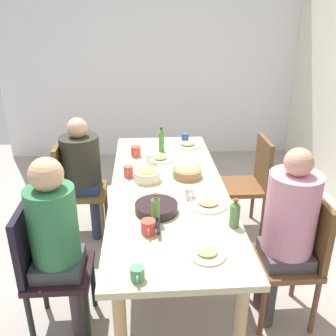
# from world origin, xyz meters

# --- Properties ---
(ground_plane) EXTENTS (6.19, 6.19, 0.00)m
(ground_plane) POSITION_xyz_m (0.00, 0.00, 0.00)
(ground_plane) COLOR #9D9189
(wall_left) EXTENTS (0.12, 4.04, 2.60)m
(wall_left) POSITION_xyz_m (-2.64, 0.00, 1.30)
(wall_left) COLOR silver
(wall_left) RESTS_ON ground_plane
(dining_table) EXTENTS (2.23, 0.84, 0.74)m
(dining_table) POSITION_xyz_m (0.00, 0.00, 0.66)
(dining_table) COLOR #C8B98F
(dining_table) RESTS_ON ground_plane
(chair_0) EXTENTS (0.40, 0.40, 0.90)m
(chair_0) POSITION_xyz_m (-0.56, 0.80, 0.51)
(chair_0) COLOR brown
(chair_0) RESTS_ON ground_plane
(chair_1) EXTENTS (0.40, 0.40, 0.90)m
(chair_1) POSITION_xyz_m (0.56, 0.80, 0.51)
(chair_1) COLOR brown
(chair_1) RESTS_ON ground_plane
(person_1) EXTENTS (0.32, 0.32, 1.24)m
(person_1) POSITION_xyz_m (0.56, 0.71, 0.74)
(person_1) COLOR #3B4244
(person_1) RESTS_ON ground_plane
(chair_2) EXTENTS (0.40, 0.40, 0.90)m
(chair_2) POSITION_xyz_m (-0.56, -0.80, 0.51)
(chair_2) COLOR brown
(chair_2) RESTS_ON ground_plane
(person_2) EXTENTS (0.34, 0.34, 1.12)m
(person_2) POSITION_xyz_m (-0.56, -0.71, 0.69)
(person_2) COLOR #25294A
(person_2) RESTS_ON ground_plane
(chair_3) EXTENTS (0.40, 0.40, 0.90)m
(chair_3) POSITION_xyz_m (0.56, -0.80, 0.51)
(chair_3) COLOR black
(chair_3) RESTS_ON ground_plane
(person_3) EXTENTS (0.30, 0.30, 1.22)m
(person_3) POSITION_xyz_m (0.56, -0.71, 0.73)
(person_3) COLOR #454847
(person_3) RESTS_ON ground_plane
(plate_0) EXTENTS (0.26, 0.26, 0.04)m
(plate_0) POSITION_xyz_m (-0.85, 0.24, 0.76)
(plate_0) COLOR silver
(plate_0) RESTS_ON dining_table
(plate_1) EXTENTS (0.21, 0.21, 0.04)m
(plate_1) POSITION_xyz_m (0.85, 0.15, 0.76)
(plate_1) COLOR white
(plate_1) RESTS_ON dining_table
(plate_2) EXTENTS (0.26, 0.26, 0.04)m
(plate_2) POSITION_xyz_m (0.30, 0.25, 0.76)
(plate_2) COLOR white
(plate_2) RESTS_ON dining_table
(plate_3) EXTENTS (0.23, 0.23, 0.04)m
(plate_3) POSITION_xyz_m (-0.52, -0.04, 0.76)
(plate_3) COLOR white
(plate_3) RESTS_ON dining_table
(bowl_0) EXTENTS (0.23, 0.23, 0.09)m
(bowl_0) POSITION_xyz_m (-0.16, 0.16, 0.79)
(bowl_0) COLOR #976744
(bowl_0) RESTS_ON dining_table
(bowl_1) EXTENTS (0.20, 0.20, 0.10)m
(bowl_1) POSITION_xyz_m (-0.12, -0.15, 0.79)
(bowl_1) COLOR beige
(bowl_1) RESTS_ON dining_table
(serving_pan) EXTENTS (0.46, 0.28, 0.06)m
(serving_pan) POSITION_xyz_m (0.37, -0.10, 0.77)
(serving_pan) COLOR black
(serving_pan) RESTS_ON dining_table
(cup_0) EXTENTS (0.11, 0.08, 0.10)m
(cup_0) POSITION_xyz_m (-0.42, -0.12, 0.79)
(cup_0) COLOR white
(cup_0) RESTS_ON dining_table
(cup_1) EXTENTS (0.11, 0.07, 0.07)m
(cup_1) POSITION_xyz_m (1.02, -0.22, 0.78)
(cup_1) COLOR #4F8A62
(cup_1) RESTS_ON dining_table
(cup_2) EXTENTS (0.12, 0.09, 0.09)m
(cup_2) POSITION_xyz_m (0.62, -0.16, 0.79)
(cup_2) COLOR #CA4438
(cup_2) RESTS_ON dining_table
(cup_3) EXTENTS (0.11, 0.07, 0.09)m
(cup_3) POSITION_xyz_m (-0.19, -0.30, 0.79)
(cup_3) COLOR #CB5142
(cup_3) RESTS_ON dining_table
(cup_4) EXTENTS (0.11, 0.07, 0.08)m
(cup_4) POSITION_xyz_m (-0.98, 0.24, 0.78)
(cup_4) COLOR #2A5095
(cup_4) RESTS_ON dining_table
(cup_5) EXTENTS (0.12, 0.09, 0.09)m
(cup_5) POSITION_xyz_m (-0.62, -0.24, 0.79)
(cup_5) COLOR #D4483D
(cup_5) RESTS_ON dining_table
(cup_6) EXTENTS (0.11, 0.07, 0.09)m
(cup_6) POSITION_xyz_m (0.20, 0.14, 0.79)
(cup_6) COLOR white
(cup_6) RESTS_ON dining_table
(bottle_0) EXTENTS (0.05, 0.05, 0.21)m
(bottle_0) POSITION_xyz_m (0.51, -0.11, 0.84)
(bottle_0) COLOR #507D34
(bottle_0) RESTS_ON dining_table
(bottle_1) EXTENTS (0.06, 0.06, 0.19)m
(bottle_1) POSITION_xyz_m (0.57, 0.36, 0.83)
(bottle_1) COLOR #527842
(bottle_1) RESTS_ON dining_table
(bottle_2) EXTENTS (0.05, 0.05, 0.23)m
(bottle_2) POSITION_xyz_m (-0.73, -0.01, 0.85)
(bottle_2) COLOR #448930
(bottle_2) RESTS_ON dining_table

